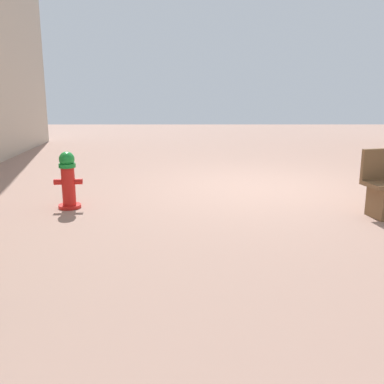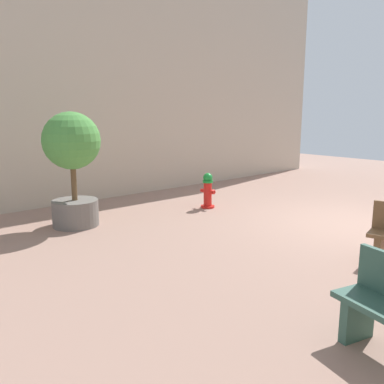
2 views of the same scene
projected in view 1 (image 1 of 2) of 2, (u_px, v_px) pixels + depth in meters
ground_plane at (261, 188)px, 8.22m from camera, size 23.40×23.40×0.00m
fire_hydrant at (68, 180)px, 6.86m from camera, size 0.43×0.40×0.86m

